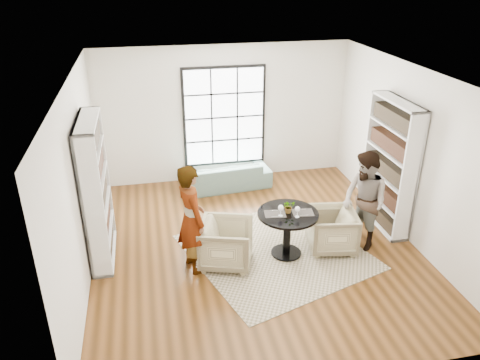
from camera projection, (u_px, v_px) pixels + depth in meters
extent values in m
plane|color=brown|center=(255.00, 246.00, 8.21)|extent=(6.00, 6.00, 0.00)
plane|color=silver|center=(224.00, 114.00, 10.22)|extent=(5.50, 0.00, 5.50)
plane|color=silver|center=(79.00, 183.00, 7.06)|extent=(0.00, 6.00, 6.00)
plane|color=silver|center=(411.00, 155.00, 8.08)|extent=(0.00, 6.00, 6.00)
plane|color=silver|center=(323.00, 281.00, 4.91)|extent=(5.50, 0.00, 5.50)
plane|color=white|center=(258.00, 76.00, 6.93)|extent=(6.00, 6.00, 0.00)
cube|color=black|center=(224.00, 117.00, 10.23)|extent=(1.82, 0.06, 2.22)
cube|color=white|center=(225.00, 117.00, 10.19)|extent=(1.70, 0.02, 2.10)
cube|color=tan|center=(276.00, 252.00, 8.05)|extent=(3.41, 3.41, 0.01)
cylinder|color=black|center=(286.00, 253.00, 7.99)|extent=(0.52, 0.52, 0.04)
cylinder|color=black|center=(287.00, 234.00, 7.83)|extent=(0.13, 0.13, 0.72)
cylinder|color=black|center=(288.00, 214.00, 7.67)|extent=(1.01, 1.01, 0.04)
imported|color=gray|center=(226.00, 175.00, 10.25)|extent=(1.97, 0.92, 0.56)
imported|color=tan|center=(226.00, 244.00, 7.60)|extent=(1.03, 1.02, 0.76)
imported|color=#C1BE89|center=(331.00, 230.00, 8.01)|extent=(0.91, 0.90, 0.73)
imported|color=gray|center=(191.00, 219.00, 7.28)|extent=(0.61, 0.76, 1.81)
imported|color=gray|center=(364.00, 201.00, 7.89)|extent=(0.83, 0.97, 1.73)
cube|color=#282623|center=(275.00, 214.00, 7.62)|extent=(0.37, 0.30, 0.01)
cube|color=#282623|center=(303.00, 213.00, 7.66)|extent=(0.37, 0.30, 0.01)
cylinder|color=silver|center=(281.00, 216.00, 7.56)|extent=(0.07, 0.07, 0.01)
cylinder|color=silver|center=(281.00, 213.00, 7.53)|extent=(0.01, 0.01, 0.11)
sphere|color=maroon|center=(281.00, 208.00, 7.50)|extent=(0.09, 0.09, 0.09)
ellipsoid|color=white|center=(281.00, 208.00, 7.50)|extent=(0.09, 0.09, 0.10)
cylinder|color=silver|center=(297.00, 217.00, 7.53)|extent=(0.07, 0.07, 0.01)
cylinder|color=silver|center=(297.00, 214.00, 7.51)|extent=(0.01, 0.01, 0.11)
sphere|color=maroon|center=(298.00, 209.00, 7.47)|extent=(0.08, 0.08, 0.08)
ellipsoid|color=white|center=(298.00, 209.00, 7.47)|extent=(0.09, 0.09, 0.10)
imported|color=gray|center=(289.00, 206.00, 7.63)|extent=(0.22, 0.20, 0.21)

